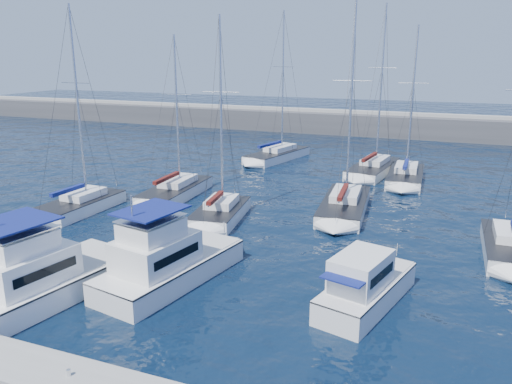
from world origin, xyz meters
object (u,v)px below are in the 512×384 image
(sailboat_mid_e, at_px, (511,246))
(sailboat_back_a, at_px, (278,155))
(motor_yacht_stbd_inner, at_px, (166,263))
(sailboat_mid_b, at_px, (176,191))
(sailboat_mid_d, at_px, (345,205))
(sailboat_back_c, at_px, (406,176))
(motor_yacht_stbd_outer, at_px, (365,288))
(sailboat_mid_c, at_px, (220,212))
(sailboat_back_b, at_px, (373,168))
(sailboat_mid_a, at_px, (81,204))
(motor_yacht_port_inner, at_px, (39,277))

(sailboat_mid_e, bearing_deg, sailboat_back_a, 135.69)
(motor_yacht_stbd_inner, xyz_separation_m, sailboat_mid_b, (-7.85, 14.51, -0.63))
(motor_yacht_stbd_inner, height_order, sailboat_mid_d, sailboat_mid_d)
(sailboat_mid_e, xyz_separation_m, sailboat_back_c, (-7.52, 16.14, -0.02))
(motor_yacht_stbd_outer, xyz_separation_m, sailboat_back_a, (-14.87, 30.73, -0.41))
(sailboat_mid_d, relative_size, sailboat_back_c, 1.08)
(sailboat_mid_c, bearing_deg, sailboat_back_b, 58.44)
(sailboat_mid_c, relative_size, sailboat_back_c, 1.01)
(sailboat_back_b, bearing_deg, sailboat_back_a, 173.25)
(sailboat_mid_a, distance_m, sailboat_back_b, 27.99)
(motor_yacht_stbd_inner, bearing_deg, sailboat_mid_a, 157.19)
(sailboat_back_b, bearing_deg, sailboat_mid_c, -105.39)
(motor_yacht_stbd_inner, bearing_deg, sailboat_back_a, 109.58)
(sailboat_mid_e, height_order, sailboat_back_b, sailboat_back_b)
(sailboat_mid_c, xyz_separation_m, sailboat_back_b, (8.13, 18.65, -0.01))
(motor_yacht_stbd_outer, bearing_deg, motor_yacht_port_inner, -146.53)
(motor_yacht_stbd_outer, height_order, sailboat_mid_e, sailboat_mid_e)
(sailboat_back_c, bearing_deg, motor_yacht_stbd_outer, -90.69)
(sailboat_back_a, relative_size, sailboat_back_b, 0.99)
(sailboat_mid_b, xyz_separation_m, sailboat_mid_d, (14.04, 1.10, 0.01))
(motor_yacht_stbd_inner, distance_m, sailboat_mid_e, 20.27)
(sailboat_mid_e, bearing_deg, motor_yacht_stbd_inner, -148.17)
(sailboat_back_a, bearing_deg, sailboat_mid_e, -29.44)
(sailboat_mid_d, height_order, sailboat_back_c, sailboat_mid_d)
(motor_yacht_stbd_outer, distance_m, sailboat_back_c, 25.58)
(motor_yacht_stbd_inner, relative_size, sailboat_back_c, 0.64)
(motor_yacht_stbd_inner, height_order, sailboat_mid_c, sailboat_mid_c)
(sailboat_mid_c, height_order, sailboat_back_c, sailboat_mid_c)
(motor_yacht_stbd_inner, distance_m, sailboat_mid_b, 16.50)
(motor_yacht_port_inner, xyz_separation_m, sailboat_mid_b, (-2.99, 18.22, -0.63))
(sailboat_mid_d, bearing_deg, motor_yacht_stbd_outer, -79.50)
(motor_yacht_port_inner, bearing_deg, sailboat_mid_d, 71.19)
(sailboat_mid_c, bearing_deg, sailboat_mid_d, 24.97)
(sailboat_mid_a, relative_size, sailboat_back_b, 0.93)
(sailboat_mid_b, xyz_separation_m, sailboat_back_a, (3.03, 17.54, 0.02))
(sailboat_mid_a, distance_m, sailboat_mid_e, 29.83)
(motor_yacht_stbd_outer, xyz_separation_m, sailboat_back_c, (-0.40, 25.58, -0.43))
(motor_yacht_stbd_inner, distance_m, sailboat_mid_d, 16.80)
(motor_yacht_port_inner, height_order, sailboat_back_a, sailboat_back_a)
(motor_yacht_port_inner, bearing_deg, motor_yacht_stbd_outer, 29.59)
(motor_yacht_stbd_outer, height_order, sailboat_back_c, sailboat_back_c)
(sailboat_mid_d, distance_m, sailboat_mid_e, 12.00)
(motor_yacht_stbd_inner, bearing_deg, sailboat_mid_e, 43.09)
(sailboat_mid_c, relative_size, sailboat_back_a, 0.88)
(motor_yacht_stbd_inner, bearing_deg, sailboat_mid_c, 110.79)
(sailboat_mid_a, bearing_deg, motor_yacht_stbd_outer, -14.77)
(sailboat_mid_b, bearing_deg, sailboat_back_b, 43.95)
(sailboat_mid_c, bearing_deg, sailboat_back_c, 47.20)
(motor_yacht_port_inner, relative_size, sailboat_mid_a, 0.61)
(sailboat_mid_d, bearing_deg, sailboat_back_b, 84.77)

